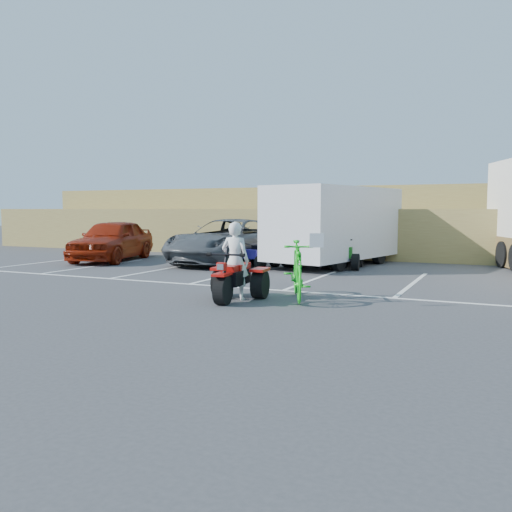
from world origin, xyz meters
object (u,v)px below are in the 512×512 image
at_px(red_trike_atv, 233,301).
at_px(red_car, 112,240).
at_px(grey_pickup, 229,241).
at_px(green_dirt_bike, 297,270).
at_px(rider, 235,261).
at_px(quad_atv_green, 343,268).
at_px(cargo_trailer, 335,223).
at_px(quad_atv_blue, 259,267).

distance_m(red_trike_atv, red_car, 10.54).
bearing_deg(grey_pickup, green_dirt_bike, -48.44).
bearing_deg(red_trike_atv, green_dirt_bike, 24.78).
bearing_deg(green_dirt_bike, rider, -178.59).
bearing_deg(red_trike_atv, quad_atv_green, 80.66).
distance_m(grey_pickup, red_car, 4.68).
relative_size(rider, cargo_trailer, 0.27).
height_order(grey_pickup, quad_atv_green, grey_pickup).
height_order(rider, cargo_trailer, cargo_trailer).
bearing_deg(green_dirt_bike, grey_pickup, 104.35).
height_order(red_trike_atv, rider, rider).
height_order(quad_atv_blue, quad_atv_green, quad_atv_green).
relative_size(rider, green_dirt_bike, 0.79).
distance_m(rider, quad_atv_green, 7.22).
xyz_separation_m(red_trike_atv, green_dirt_bike, (1.23, 0.74, 0.65)).
bearing_deg(quad_atv_green, rider, -101.43).
height_order(green_dirt_bike, grey_pickup, grey_pickup).
bearing_deg(green_dirt_bike, quad_atv_green, 73.29).
height_order(red_trike_atv, red_car, red_car).
height_order(red_car, cargo_trailer, cargo_trailer).
relative_size(rider, grey_pickup, 0.29).
relative_size(green_dirt_bike, quad_atv_green, 1.37).
xyz_separation_m(rider, quad_atv_blue, (-2.31, 6.26, -0.86)).
bearing_deg(rider, cargo_trailer, -95.50).
height_order(rider, green_dirt_bike, rider).
bearing_deg(quad_atv_green, quad_atv_blue, -169.88).
xyz_separation_m(red_car, cargo_trailer, (8.38, 1.88, 0.69)).
distance_m(grey_pickup, quad_atv_blue, 2.02).
relative_size(grey_pickup, red_car, 1.24).
xyz_separation_m(rider, quad_atv_green, (0.42, 7.15, -0.86)).
distance_m(cargo_trailer, quad_atv_green, 1.76).
height_order(red_trike_atv, grey_pickup, grey_pickup).
distance_m(red_trike_atv, grey_pickup, 8.34).
bearing_deg(red_trike_atv, red_car, 137.72).
distance_m(rider, cargo_trailer, 7.95).
relative_size(rider, quad_atv_green, 1.09).
height_order(grey_pickup, cargo_trailer, cargo_trailer).
bearing_deg(rider, red_trike_atv, 90.00).
height_order(green_dirt_bike, cargo_trailer, cargo_trailer).
xyz_separation_m(red_trike_atv, red_car, (-8.49, 6.20, 0.80)).
bearing_deg(cargo_trailer, red_trike_atv, -76.11).
bearing_deg(rider, quad_atv_blue, -75.91).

